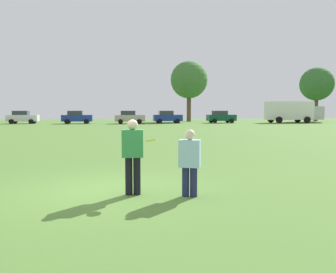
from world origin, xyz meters
TOP-DOWN VIEW (x-y plane):
  - ground_plane at (0.00, 0.00)m, footprint 140.04×140.04m
  - player_thrower at (0.62, -0.49)m, footprint 0.48×0.29m
  - player_defender at (1.84, -0.78)m, footprint 0.51×0.39m
  - frisbee at (1.01, -0.64)m, footprint 0.28×0.27m
  - parked_car_mid_left at (-15.09, 43.12)m, footprint 4.29×2.40m
  - parked_car_center at (-7.38, 42.14)m, footprint 4.29×2.40m
  - parked_car_mid_right at (-0.00, 41.41)m, footprint 4.29×2.40m
  - parked_car_near_right at (5.53, 42.90)m, footprint 4.29×2.40m
  - parked_car_far_right at (13.59, 43.03)m, footprint 4.29×2.40m
  - box_truck at (24.51, 42.50)m, footprint 8.62×3.31m
  - tree_east_birch at (9.86, 50.12)m, footprint 6.20×6.20m
  - tree_east_oak at (31.94, 49.49)m, footprint 5.69×5.69m

SIDE VIEW (x-z plane):
  - ground_plane at x=0.00m, z-range 0.00..0.00m
  - player_defender at x=1.84m, z-range 0.08..1.54m
  - parked_car_mid_left at x=-15.09m, z-range 0.01..1.83m
  - parked_car_center at x=-7.38m, z-range 0.01..1.83m
  - parked_car_mid_right at x=0.00m, z-range 0.01..1.83m
  - parked_car_near_right at x=5.53m, z-range 0.01..1.83m
  - parked_car_far_right at x=13.59m, z-range 0.01..1.83m
  - player_thrower at x=0.62m, z-range 0.11..1.78m
  - frisbee at x=1.01m, z-range 1.17..1.27m
  - box_truck at x=24.51m, z-range 0.16..3.34m
  - tree_east_oak at x=31.94m, z-range 1.74..10.98m
  - tree_east_birch at x=9.86m, z-range 1.89..11.97m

